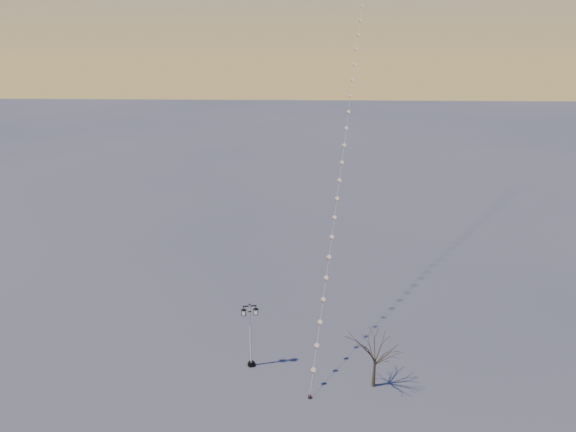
{
  "coord_description": "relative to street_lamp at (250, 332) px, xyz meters",
  "views": [
    {
      "loc": [
        1.8,
        -28.94,
        22.92
      ],
      "look_at": [
        0.52,
        6.16,
        10.14
      ],
      "focal_mm": 32.15,
      "sensor_mm": 36.0,
      "label": 1
    }
  ],
  "objects": [
    {
      "name": "kite_train",
      "position": [
        8.29,
        19.47,
        19.54
      ],
      "size": [
        8.76,
        46.27,
        44.87
      ],
      "rotation": [
        0.0,
        0.0,
        0.09
      ],
      "color": "black",
      "rests_on": "ground"
    },
    {
      "name": "street_lamp",
      "position": [
        0.0,
        0.0,
        0.0
      ],
      "size": [
        1.28,
        0.59,
        5.07
      ],
      "rotation": [
        0.0,
        0.0,
        0.17
      ],
      "color": "black",
      "rests_on": "ground"
    },
    {
      "name": "bare_tree",
      "position": [
        8.55,
        -1.96,
        -0.0
      ],
      "size": [
        2.44,
        2.44,
        4.04
      ],
      "rotation": [
        0.0,
        0.0,
        0.25
      ],
      "color": "#3E3629",
      "rests_on": "ground"
    },
    {
      "name": "ground",
      "position": [
        1.99,
        -2.27,
        -2.81
      ],
      "size": [
        300.0,
        300.0,
        0.0
      ],
      "primitive_type": "plane",
      "color": "#4F5150",
      "rests_on": "ground"
    }
  ]
}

